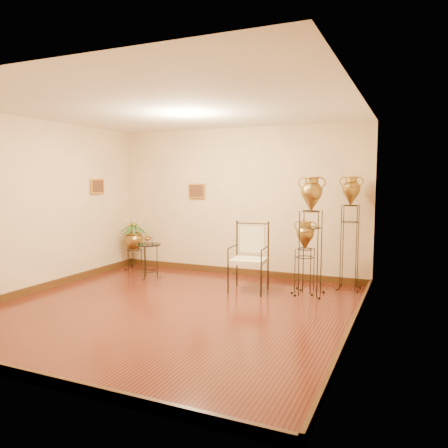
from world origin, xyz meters
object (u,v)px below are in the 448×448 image
at_px(amphora_tall, 350,232).
at_px(armchair, 248,258).
at_px(side_table, 149,260).
at_px(amphora_mid, 311,235).
at_px(planter_urn, 134,238).

bearing_deg(amphora_tall, armchair, -151.51).
height_order(amphora_tall, side_table, amphora_tall).
distance_m(amphora_tall, armchair, 1.74).
bearing_deg(amphora_tall, side_table, -170.09).
relative_size(amphora_mid, side_table, 2.35).
bearing_deg(planter_urn, armchair, -15.95).
height_order(planter_urn, armchair, planter_urn).
height_order(amphora_tall, planter_urn, amphora_tall).
bearing_deg(amphora_tall, amphora_mid, -130.39).
distance_m(amphora_tall, amphora_mid, 0.80).
xyz_separation_m(amphora_tall, planter_urn, (-4.30, 0.00, -0.34)).
relative_size(armchair, side_table, 1.39).
bearing_deg(side_table, armchair, -5.25).
height_order(planter_urn, side_table, planter_urn).
relative_size(planter_urn, side_table, 1.41).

